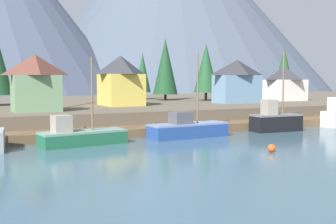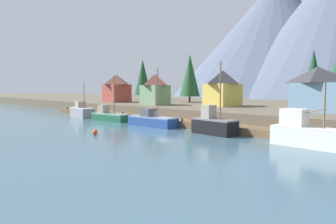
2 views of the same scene
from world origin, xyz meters
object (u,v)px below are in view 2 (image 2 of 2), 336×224
(fishing_boat_blue, at_px, (152,120))
(house_red, at_px, (117,88))
(conifer_near_left, at_px, (313,75))
(conifer_back_left, at_px, (313,81))
(fishing_boat_black, at_px, (214,125))
(conifer_near_right, at_px, (143,77))
(fishing_boat_white, at_px, (313,135))
(conifer_mid_left, at_px, (190,75))
(channel_buoy, at_px, (95,132))
(house_yellow, at_px, (223,88))
(house_green, at_px, (155,89))
(fishing_boat_green, at_px, (110,116))
(fishing_boat_grey, at_px, (82,111))
(house_blue, at_px, (317,89))

(fishing_boat_blue, distance_m, house_red, 35.22)
(conifer_near_left, xyz_separation_m, conifer_back_left, (-2.23, 5.69, -1.09))
(fishing_boat_black, xyz_separation_m, conifer_back_left, (-1.91, 37.31, 6.43))
(fishing_boat_blue, height_order, conifer_near_right, conifer_near_right)
(fishing_boat_white, xyz_separation_m, conifer_near_right, (-65.54, 29.86, 8.39))
(conifer_mid_left, distance_m, channel_buoy, 45.28)
(house_yellow, relative_size, conifer_near_left, 0.64)
(house_green, bearing_deg, fishing_boat_green, -81.50)
(house_yellow, relative_size, conifer_back_left, 0.81)
(fishing_boat_grey, distance_m, conifer_near_left, 48.89)
(fishing_boat_white, height_order, house_green, house_green)
(fishing_boat_green, xyz_separation_m, conifer_near_right, (-27.96, 30.48, 8.85))
(house_green, distance_m, house_blue, 33.49)
(house_blue, relative_size, conifer_mid_left, 0.60)
(fishing_boat_green, height_order, conifer_near_right, conifer_near_right)
(fishing_boat_grey, bearing_deg, house_yellow, 49.29)
(fishing_boat_green, bearing_deg, house_yellow, 52.32)
(channel_buoy, bearing_deg, house_yellow, 94.55)
(fishing_boat_green, distance_m, fishing_boat_black, 24.55)
(conifer_near_right, bearing_deg, channel_buoy, -44.95)
(fishing_boat_black, relative_size, channel_buoy, 13.94)
(conifer_near_right, bearing_deg, house_red, -62.02)
(fishing_boat_grey, bearing_deg, house_green, 62.76)
(house_yellow, relative_size, house_blue, 0.97)
(fishing_boat_green, height_order, fishing_boat_white, fishing_boat_green)
(fishing_boat_green, bearing_deg, conifer_mid_left, 93.14)
(house_green, relative_size, conifer_mid_left, 0.54)
(house_yellow, bearing_deg, fishing_boat_grey, -138.65)
(fishing_boat_grey, bearing_deg, conifer_near_right, 126.85)
(fishing_boat_blue, relative_size, fishing_boat_black, 0.96)
(fishing_boat_black, height_order, conifer_mid_left, conifer_mid_left)
(conifer_mid_left, bearing_deg, conifer_near_right, 174.73)
(conifer_back_left, bearing_deg, fishing_boat_grey, -131.77)
(house_yellow, bearing_deg, house_green, -152.91)
(house_green, distance_m, channel_buoy, 29.80)
(fishing_boat_white, relative_size, conifer_mid_left, 0.72)
(conifer_near_left, bearing_deg, conifer_mid_left, -172.85)
(fishing_boat_grey, distance_m, house_yellow, 30.61)
(fishing_boat_blue, distance_m, channel_buoy, 11.89)
(channel_buoy, bearing_deg, conifer_mid_left, 116.09)
(fishing_boat_blue, distance_m, conifer_back_left, 39.66)
(house_green, relative_size, conifer_back_left, 0.75)
(fishing_boat_grey, xyz_separation_m, fishing_boat_black, (35.71, 0.53, 0.13))
(fishing_boat_white, height_order, conifer_near_left, conifer_near_left)
(house_red, xyz_separation_m, house_blue, (50.81, 3.22, -0.12))
(house_yellow, xyz_separation_m, conifer_back_left, (11.14, 17.90, 1.44))
(conifer_near_left, relative_size, conifer_back_left, 1.26)
(house_yellow, distance_m, conifer_near_left, 18.28)
(fishing_boat_white, height_order, house_red, house_red)
(house_red, height_order, house_yellow, house_yellow)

